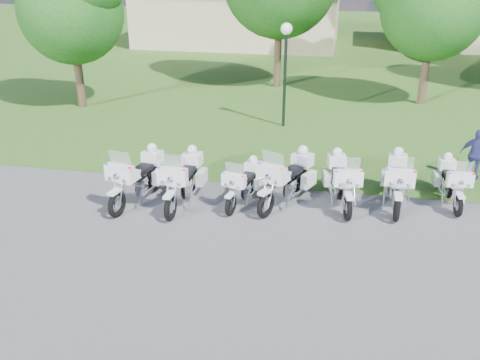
% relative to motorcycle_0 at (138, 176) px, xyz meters
% --- Properties ---
extents(ground, '(100.00, 100.00, 0.00)m').
position_rel_motorcycle_0_xyz_m(ground, '(3.63, -1.39, -0.73)').
color(ground, '#4C4C51').
rests_on(ground, ground).
extents(grass_lawn, '(100.00, 48.00, 0.01)m').
position_rel_motorcycle_0_xyz_m(grass_lawn, '(3.63, 25.61, -0.73)').
color(grass_lawn, '#345E1D').
rests_on(grass_lawn, ground).
extents(motorcycle_0, '(1.17, 2.59, 1.75)m').
position_rel_motorcycle_0_xyz_m(motorcycle_0, '(0.00, 0.00, 0.00)').
color(motorcycle_0, black).
rests_on(motorcycle_0, ground).
extents(motorcycle_1, '(0.90, 2.59, 1.74)m').
position_rel_motorcycle_0_xyz_m(motorcycle_1, '(1.29, 0.10, -0.01)').
color(motorcycle_1, black).
rests_on(motorcycle_1, ground).
extents(motorcycle_2, '(0.99, 2.09, 1.42)m').
position_rel_motorcycle_0_xyz_m(motorcycle_2, '(2.92, 0.45, -0.14)').
color(motorcycle_2, black).
rests_on(motorcycle_2, ground).
extents(motorcycle_3, '(1.54, 2.47, 1.78)m').
position_rel_motorcycle_0_xyz_m(motorcycle_3, '(4.11, 0.65, 0.01)').
color(motorcycle_3, black).
rests_on(motorcycle_3, ground).
extents(motorcycle_4, '(1.13, 2.44, 1.66)m').
position_rel_motorcycle_0_xyz_m(motorcycle_4, '(5.58, 0.92, -0.04)').
color(motorcycle_4, black).
rests_on(motorcycle_4, ground).
extents(motorcycle_5, '(0.88, 2.54, 1.71)m').
position_rel_motorcycle_0_xyz_m(motorcycle_5, '(7.09, 1.17, -0.02)').
color(motorcycle_5, black).
rests_on(motorcycle_5, ground).
extents(motorcycle_6, '(0.82, 2.20, 1.48)m').
position_rel_motorcycle_0_xyz_m(motorcycle_6, '(8.60, 1.61, -0.11)').
color(motorcycle_6, black).
rests_on(motorcycle_6, ground).
extents(lamp_post, '(0.44, 0.44, 4.02)m').
position_rel_motorcycle_0_xyz_m(lamp_post, '(3.18, 7.54, 2.31)').
color(lamp_post, black).
rests_on(lamp_post, ground).
extents(tree_0, '(5.13, 4.38, 6.85)m').
position_rel_motorcycle_0_xyz_m(tree_0, '(-6.04, 8.65, 3.79)').
color(tree_0, '#38281C').
rests_on(tree_0, ground).
extents(building_west, '(14.56, 8.32, 4.10)m').
position_rel_motorcycle_0_xyz_m(building_west, '(-2.37, 26.61, 1.33)').
color(building_west, tan).
rests_on(building_west, ground).
extents(bystander_c, '(1.02, 0.78, 1.61)m').
position_rel_motorcycle_0_xyz_m(bystander_c, '(9.56, 3.38, 0.07)').
color(bystander_c, navy).
rests_on(bystander_c, ground).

